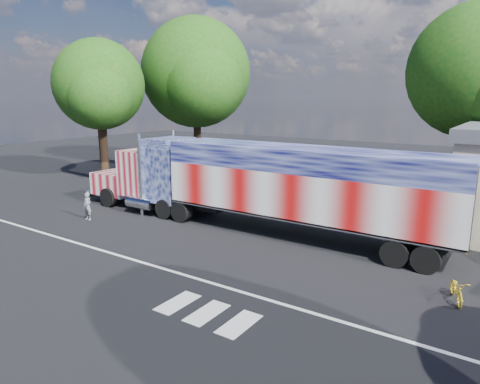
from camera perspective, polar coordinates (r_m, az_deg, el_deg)
The scene contains 9 objects.
ground at distance 19.48m, azimuth -4.96°, elevation -7.06°, with size 100.00×100.00×0.00m, color black.
lane_markings at distance 15.79m, azimuth -8.74°, elevation -11.95°, with size 30.00×2.67×0.01m.
semi_truck at distance 21.19m, azimuth 2.05°, elevation 1.23°, with size 21.59×3.41×4.60m.
coach_bus at distance 29.06m, azimuth 4.16°, elevation 2.93°, with size 11.24×2.62×3.27m.
woman at distance 24.58m, azimuth -19.66°, elevation -1.79°, with size 0.55×0.36×1.50m, color slate.
bicycle at distance 15.89m, azimuth 26.94°, elevation -11.54°, with size 0.53×1.52×0.80m, color gold.
tree_nw_a at distance 40.78m, azimuth -5.75°, elevation 15.45°, with size 10.45×9.96×13.69m.
tree_w_a at distance 35.68m, azimuth -18.20°, elevation 13.36°, with size 7.29×6.94×10.95m.
tree_ne_a at distance 30.71m, azimuth 29.30°, elevation 13.82°, with size 8.66×8.25×12.22m.
Camera 1 is at (11.57, -14.26, 6.50)m, focal length 32.00 mm.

